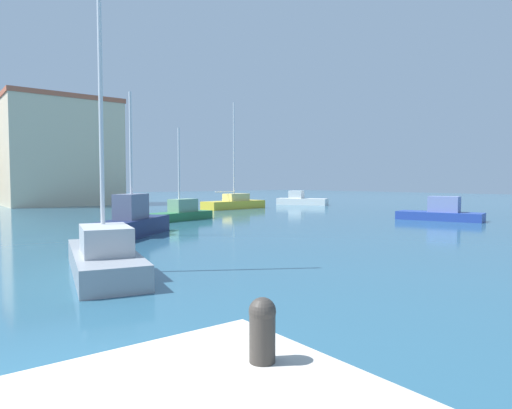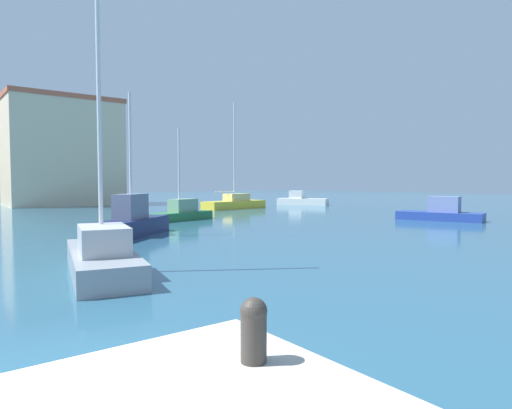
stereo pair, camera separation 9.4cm
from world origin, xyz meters
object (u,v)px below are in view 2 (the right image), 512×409
object	(u,v)px
motorboat_blue_mid_harbor	(441,213)
sailboat_grey_far_left	(102,254)
mooring_bollard	(254,327)
sailboat_navy_outer_mooring	(131,222)
sailboat_green_center_channel	(180,212)
motorboat_white_distant_north	(301,200)
sailboat_yellow_near_pier	(235,203)

from	to	relation	value
motorboat_blue_mid_harbor	sailboat_grey_far_left	size ratio (longest dim) A/B	0.63
mooring_bollard	sailboat_navy_outer_mooring	xyz separation A→B (m)	(5.51, 16.98, -0.56)
sailboat_navy_outer_mooring	sailboat_grey_far_left	world-z (taller)	sailboat_grey_far_left
sailboat_green_center_channel	sailboat_grey_far_left	xyz separation A→B (m)	(-9.92, -14.27, 0.03)
motorboat_white_distant_north	sailboat_grey_far_left	distance (m)	38.09
sailboat_green_center_channel	sailboat_yellow_near_pier	size ratio (longest dim) A/B	0.61
sailboat_green_center_channel	sailboat_yellow_near_pier	world-z (taller)	sailboat_yellow_near_pier
sailboat_navy_outer_mooring	sailboat_grey_far_left	distance (m)	8.74
sailboat_grey_far_left	sailboat_navy_outer_mooring	bearing A→B (deg)	63.27
mooring_bollard	sailboat_green_center_channel	size ratio (longest dim) A/B	0.10
motorboat_white_distant_north	motorboat_blue_mid_harbor	distance (m)	21.01
sailboat_green_center_channel	sailboat_navy_outer_mooring	xyz separation A→B (m)	(-5.99, -6.46, 0.16)
mooring_bollard	sailboat_navy_outer_mooring	size ratio (longest dim) A/B	0.09
sailboat_green_center_channel	motorboat_white_distant_north	distance (m)	22.06
sailboat_navy_outer_mooring	sailboat_yellow_near_pier	bearing A→B (deg)	42.32
mooring_bollard	sailboat_yellow_near_pier	xyz separation A→B (m)	(21.64, 31.66, -0.67)
sailboat_navy_outer_mooring	sailboat_grey_far_left	xyz separation A→B (m)	(-3.93, -7.81, -0.12)
motorboat_white_distant_north	motorboat_blue_mid_harbor	xyz separation A→B (m)	(-6.11, -20.10, -0.02)
mooring_bollard	sailboat_grey_far_left	xyz separation A→B (m)	(1.58, 9.17, -0.69)
mooring_bollard	sailboat_green_center_channel	xyz separation A→B (m)	(11.50, 23.44, -0.72)
sailboat_green_center_channel	sailboat_grey_far_left	distance (m)	17.38
sailboat_green_center_channel	sailboat_navy_outer_mooring	world-z (taller)	sailboat_navy_outer_mooring
sailboat_navy_outer_mooring	mooring_bollard	bearing A→B (deg)	-108.00
sailboat_yellow_near_pier	motorboat_blue_mid_harbor	bearing A→B (deg)	-78.87
motorboat_white_distant_north	sailboat_yellow_near_pier	distance (m)	9.91
mooring_bollard	motorboat_white_distant_north	world-z (taller)	motorboat_white_distant_north
mooring_bollard	motorboat_white_distant_north	size ratio (longest dim) A/B	0.11
mooring_bollard	sailboat_yellow_near_pier	distance (m)	38.36
sailboat_green_center_channel	motorboat_white_distant_north	xyz separation A→B (m)	(19.98, 9.33, 0.01)
sailboat_green_center_channel	sailboat_grey_far_left	size ratio (longest dim) A/B	0.68
sailboat_green_center_channel	motorboat_blue_mid_harbor	xyz separation A→B (m)	(13.87, -10.77, -0.01)
motorboat_white_distant_north	sailboat_yellow_near_pier	bearing A→B (deg)	-173.61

